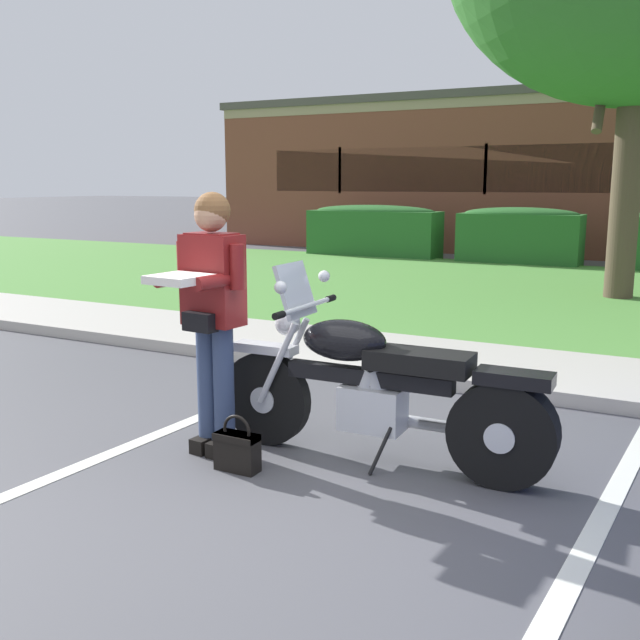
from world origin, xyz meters
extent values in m
plane|color=#4C4C51|center=(0.00, 0.00, 0.00)|extent=(140.00, 140.00, 0.00)
cube|color=#B7B2A8|center=(0.00, 2.60, 0.06)|extent=(60.00, 0.20, 0.12)
cube|color=#B7B2A8|center=(0.00, 3.45, 0.04)|extent=(60.00, 1.50, 0.08)
cube|color=#518E3D|center=(0.00, 8.37, 0.03)|extent=(60.00, 8.35, 0.06)
cube|color=silver|center=(-1.36, 0.20, 0.00)|extent=(0.39, 4.40, 0.01)
cube|color=silver|center=(1.59, 0.20, 0.00)|extent=(0.39, 4.40, 0.01)
cylinder|color=black|center=(-0.57, 0.71, 0.32)|extent=(0.64, 0.12, 0.64)
cylinder|color=silver|center=(-0.57, 0.71, 0.32)|extent=(0.18, 0.13, 0.18)
cylinder|color=black|center=(1.03, 0.76, 0.32)|extent=(0.65, 0.20, 0.64)
cylinder|color=silver|center=(1.03, 0.76, 0.32)|extent=(0.19, 0.21, 0.18)
cube|color=silver|center=(-0.57, 0.71, 0.67)|extent=(0.44, 0.15, 0.06)
cube|color=black|center=(1.08, 0.76, 0.66)|extent=(0.45, 0.21, 0.08)
cylinder|color=silver|center=(-0.44, 0.63, 0.60)|extent=(0.31, 0.05, 0.58)
cylinder|color=silver|center=(-0.44, 0.79, 0.60)|extent=(0.31, 0.05, 0.58)
sphere|color=silver|center=(-0.40, 0.71, 0.86)|extent=(0.17, 0.17, 0.17)
cylinder|color=silver|center=(-0.26, 0.72, 0.98)|extent=(0.05, 0.72, 0.03)
cylinder|color=black|center=(-0.25, 0.36, 0.98)|extent=(0.05, 0.10, 0.04)
cylinder|color=black|center=(-0.27, 1.08, 0.98)|extent=(0.05, 0.10, 0.04)
sphere|color=silver|center=(-0.27, 0.42, 1.14)|extent=(0.08, 0.08, 0.08)
sphere|color=silver|center=(-0.29, 1.02, 1.14)|extent=(0.08, 0.08, 0.08)
cube|color=#B2BCC6|center=(-0.34, 0.71, 1.08)|extent=(0.15, 0.36, 0.35)
cube|color=black|center=(0.18, 0.73, 0.56)|extent=(1.10, 0.13, 0.10)
ellipsoid|color=black|center=(0.01, 0.72, 0.78)|extent=(0.57, 0.34, 0.26)
cube|color=black|center=(0.51, 0.74, 0.70)|extent=(0.65, 0.30, 0.12)
cube|color=silver|center=(0.21, 0.73, 0.36)|extent=(0.41, 0.25, 0.28)
cylinder|color=silver|center=(0.17, 0.73, 0.52)|extent=(0.18, 0.13, 0.21)
cylinder|color=silver|center=(0.24, 0.73, 0.52)|extent=(0.18, 0.13, 0.21)
cylinder|color=silver|center=(0.57, 0.88, 0.26)|extent=(0.60, 0.10, 0.08)
cylinder|color=silver|center=(0.77, 0.89, 0.26)|extent=(0.60, 0.10, 0.08)
cylinder|color=black|center=(0.33, 0.57, 0.15)|extent=(0.12, 0.12, 0.30)
cube|color=black|center=(-0.71, 0.40, 0.05)|extent=(0.13, 0.25, 0.10)
cube|color=black|center=(-0.85, 0.41, 0.05)|extent=(0.13, 0.25, 0.10)
cylinder|color=navy|center=(-0.71, 0.41, 0.43)|extent=(0.14, 0.14, 0.86)
cylinder|color=navy|center=(-0.85, 0.43, 0.43)|extent=(0.14, 0.14, 0.86)
cube|color=maroon|center=(-0.78, 0.42, 1.15)|extent=(0.40, 0.25, 0.58)
cube|color=maroon|center=(-0.78, 0.42, 1.42)|extent=(0.32, 0.22, 0.06)
sphere|color=#A87A5B|center=(-0.78, 0.42, 1.56)|extent=(0.21, 0.21, 0.21)
sphere|color=brown|center=(-0.78, 0.44, 1.59)|extent=(0.23, 0.23, 0.23)
cube|color=black|center=(-0.79, 0.29, 0.90)|extent=(0.23, 0.12, 0.12)
cylinder|color=maroon|center=(-0.64, 0.25, 1.17)|extent=(0.12, 0.35, 0.09)
cylinder|color=maroon|center=(-0.95, 0.27, 1.17)|extent=(0.12, 0.35, 0.09)
cylinder|color=maroon|center=(-0.56, 0.38, 1.25)|extent=(0.10, 0.10, 0.28)
cylinder|color=maroon|center=(-1.00, 0.42, 1.25)|extent=(0.10, 0.10, 0.28)
cube|color=white|center=(-0.81, 0.12, 1.19)|extent=(0.35, 0.35, 0.05)
cube|color=black|center=(-0.48, 0.21, 0.12)|extent=(0.28, 0.12, 0.24)
cube|color=black|center=(-0.48, 0.21, 0.22)|extent=(0.28, 0.13, 0.04)
torus|color=black|center=(-0.48, 0.21, 0.26)|extent=(0.20, 0.02, 0.20)
cylinder|color=#4C3D2D|center=(0.85, 8.37, 1.55)|extent=(0.42, 0.42, 3.09)
cylinder|color=#4C3D2D|center=(0.44, 8.37, 3.16)|extent=(0.15, 0.95, 1.45)
cube|color=#286028|center=(-5.04, 12.57, 0.55)|extent=(3.16, 0.90, 1.10)
ellipsoid|color=#286028|center=(-5.04, 12.57, 1.10)|extent=(3.01, 0.84, 0.28)
cube|color=#286028|center=(-1.61, 12.57, 0.55)|extent=(2.58, 0.90, 1.10)
ellipsoid|color=#286028|center=(-1.61, 12.57, 1.10)|extent=(2.45, 0.84, 0.28)
cube|color=brown|center=(-6.80, 14.30, 2.08)|extent=(0.08, 0.04, 1.20)
cube|color=brown|center=(-2.89, 14.30, 2.08)|extent=(0.08, 0.04, 1.20)
camera|label=1|loc=(1.99, -3.32, 1.76)|focal=40.86mm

